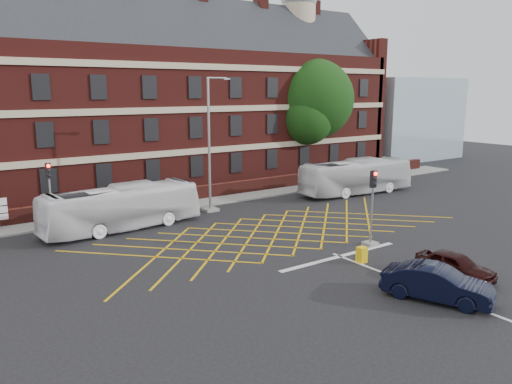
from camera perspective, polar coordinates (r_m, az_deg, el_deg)
ground at (r=29.30m, az=4.77°, el=-5.53°), size 120.00×120.00×0.00m
victorian_building at (r=47.14m, az=-12.41°, el=10.40°), size 51.00×12.17×20.40m
boundary_wall at (r=39.71m, az=-7.26°, el=-0.20°), size 56.00×0.50×1.10m
far_pavement at (r=38.95m, az=-6.56°, el=-1.15°), size 60.00×3.00×0.12m
glass_block at (r=67.22m, az=15.94°, el=8.09°), size 14.00×10.00×10.00m
box_junction_hatching at (r=30.79m, az=2.39°, el=-4.63°), size 8.22×8.22×0.02m
stop_line at (r=26.84m, az=9.58°, el=-7.26°), size 8.00×0.30×0.02m
centre_line at (r=22.99m, az=21.19°, el=-11.19°), size 0.15×14.00×0.02m
bus_left at (r=32.22m, az=-15.09°, el=-1.73°), size 10.23×3.17×2.81m
bus_right at (r=42.71m, az=11.37°, el=1.73°), size 10.59×3.38×2.90m
car_navy at (r=22.33m, az=19.98°, el=-9.79°), size 3.22×4.69×1.46m
car_maroon at (r=25.11m, az=21.80°, el=-7.81°), size 1.87×3.81×1.25m
deciduous_tree at (r=50.90m, az=6.58°, el=9.85°), size 8.07×7.97×11.66m
traffic_light_near at (r=28.53m, az=13.08°, el=-2.59°), size 0.70×0.70×4.27m
traffic_light_far at (r=33.08m, az=-22.37°, el=-1.23°), size 0.70×0.70×4.27m
street_lamp at (r=35.69m, az=-5.25°, el=3.01°), size 2.25×1.00×9.48m
utility_cabinet at (r=26.04m, az=11.99°, el=-7.03°), size 0.45×0.42×0.81m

